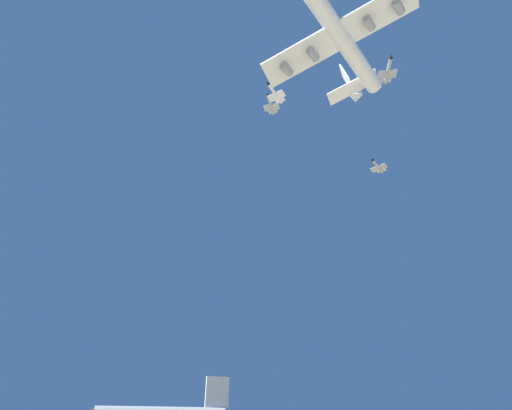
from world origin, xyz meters
The scene contains 5 objects.
carrier_jet centered at (-25.61, 47.63, 128.61)m, with size 70.35×56.56×23.16m.
chase_jet_lead centered at (-94.69, 9.95, 120.86)m, with size 15.29×8.90×4.00m.
chase_jet_left_wing centered at (-31.67, 3.72, 140.02)m, with size 15.00×9.26×4.00m.
chase_jet_trailing centered at (-38.38, -7.91, 146.32)m, with size 13.59×11.96×4.00m.
chase_jet_high_escort centered at (-60.52, 45.30, 135.44)m, with size 12.42×13.22×4.00m.
Camera 1 is at (48.28, 98.38, 4.46)m, focal length 25.92 mm.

